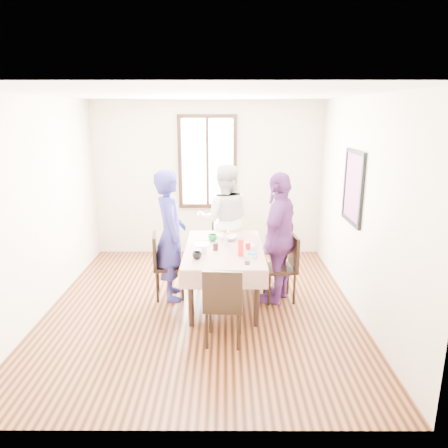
{
  "coord_description": "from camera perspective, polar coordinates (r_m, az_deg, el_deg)",
  "views": [
    {
      "loc": [
        0.31,
        -5.1,
        2.51
      ],
      "look_at": [
        0.29,
        0.13,
        1.1
      ],
      "focal_mm": 33.69,
      "sensor_mm": 36.0,
      "label": 1
    }
  ],
  "objects": [
    {
      "name": "mug_black",
      "position": [
        5.14,
        -3.69,
        -4.29
      ],
      "size": [
        0.15,
        0.15,
        0.09
      ],
      "primitive_type": "imported",
      "rotation": [
        0.0,
        0.0,
        0.41
      ],
      "color": "black",
      "rests_on": "tablecloth"
    },
    {
      "name": "juice_carton",
      "position": [
        5.24,
        2.3,
        -3.21
      ],
      "size": [
        0.07,
        0.07,
        0.21
      ],
      "primitive_type": "cube",
      "color": "red",
      "rests_on": "tablecloth"
    },
    {
      "name": "art_poster",
      "position": [
        5.74,
        17.16,
        4.78
      ],
      "size": [
        0.04,
        0.76,
        0.96
      ],
      "primitive_type": "cube",
      "color": "red",
      "rests_on": "right_wall"
    },
    {
      "name": "person_right",
      "position": [
        5.62,
        7.49,
        -1.9
      ],
      "size": [
        0.82,
        1.12,
        1.76
      ],
      "primitive_type": "imported",
      "rotation": [
        0.0,
        0.0,
        -2.0
      ],
      "color": "#652F77",
      "rests_on": "ground"
    },
    {
      "name": "chair_left",
      "position": [
        5.85,
        -7.41,
        -5.62
      ],
      "size": [
        0.47,
        0.47,
        0.91
      ],
      "primitive_type": "cube",
      "rotation": [
        0.0,
        0.0,
        -1.44
      ],
      "color": "black",
      "rests_on": "ground"
    },
    {
      "name": "flower_vase",
      "position": [
        5.61,
        0.2,
        -2.41
      ],
      "size": [
        0.06,
        0.06,
        0.12
      ],
      "primitive_type": "cylinder",
      "color": "silver",
      "rests_on": "tablecloth"
    },
    {
      "name": "drinking_glass",
      "position": [
        5.34,
        -2.78,
        -3.42
      ],
      "size": [
        0.07,
        0.07,
        0.11
      ],
      "primitive_type": "cylinder",
      "color": "silver",
      "rests_on": "tablecloth"
    },
    {
      "name": "dining_table",
      "position": [
        5.69,
        0.0,
        -6.93
      ],
      "size": [
        0.9,
        1.52,
        0.75
      ],
      "primitive_type": "cube",
      "color": "black",
      "rests_on": "ground"
    },
    {
      "name": "tablecloth",
      "position": [
        5.56,
        0.0,
        -3.29
      ],
      "size": [
        1.02,
        1.64,
        0.01
      ],
      "primitive_type": "cube",
      "color": "#560F07",
      "rests_on": "dining_table"
    },
    {
      "name": "back_wall",
      "position": [
        7.45,
        -2.22,
        6.11
      ],
      "size": [
        4.0,
        0.0,
        4.0
      ],
      "primitive_type": "plane",
      "rotation": [
        1.57,
        0.0,
        0.0
      ],
      "color": "beige",
      "rests_on": "ground"
    },
    {
      "name": "right_wall",
      "position": [
        5.5,
        18.08,
        2.16
      ],
      "size": [
        0.0,
        4.5,
        4.5
      ],
      "primitive_type": "plane",
      "rotation": [
        1.57,
        0.0,
        -1.57
      ],
      "color": "beige",
      "rests_on": "ground"
    },
    {
      "name": "window_frame",
      "position": [
        7.39,
        -2.25,
        8.38
      ],
      "size": [
        1.02,
        0.06,
        1.62
      ],
      "primitive_type": "cube",
      "color": "black",
      "rests_on": "back_wall"
    },
    {
      "name": "ground",
      "position": [
        5.7,
        -3.01,
        -11.08
      ],
      "size": [
        4.5,
        4.5,
        0.0
      ],
      "primitive_type": "plane",
      "color": "black",
      "rests_on": "ground"
    },
    {
      "name": "person_left",
      "position": [
        5.71,
        -7.36,
        -1.55
      ],
      "size": [
        0.56,
        0.73,
        1.78
      ],
      "primitive_type": "imported",
      "rotation": [
        0.0,
        0.0,
        1.8
      ],
      "color": "navy",
      "rests_on": "ground"
    },
    {
      "name": "mug_green",
      "position": [
        5.83,
        -1.56,
        -1.88
      ],
      "size": [
        0.16,
        0.16,
        0.09
      ],
      "primitive_type": "imported",
      "rotation": [
        0.0,
        0.0,
        -0.42
      ],
      "color": "#0C7226",
      "rests_on": "tablecloth"
    },
    {
      "name": "serving_bowl",
      "position": [
        5.9,
        0.67,
        -1.86
      ],
      "size": [
        0.3,
        0.3,
        0.06
      ],
      "primitive_type": "imported",
      "rotation": [
        0.0,
        0.0,
        -0.29
      ],
      "color": "white",
      "rests_on": "tablecloth"
    },
    {
      "name": "plate_left",
      "position": [
        5.68,
        -2.98,
        -2.8
      ],
      "size": [
        0.2,
        0.2,
        0.01
      ],
      "primitive_type": "cylinder",
      "color": "white",
      "rests_on": "tablecloth"
    },
    {
      "name": "flower_bunch",
      "position": [
        5.58,
        0.2,
        -1.31
      ],
      "size": [
        0.09,
        0.09,
        0.1
      ],
      "primitive_type": null,
      "color": "yellow",
      "rests_on": "flower_vase"
    },
    {
      "name": "person_far",
      "position": [
        6.51,
        0.03,
        0.53
      ],
      "size": [
        0.86,
        0.67,
        1.75
      ],
      "primitive_type": "imported",
      "rotation": [
        0.0,
        0.0,
        3.15
      ],
      "color": "silver",
      "rests_on": "ground"
    },
    {
      "name": "plate_far",
      "position": [
        6.1,
        -0.23,
        -1.51
      ],
      "size": [
        0.2,
        0.2,
        0.01
      ],
      "primitive_type": "cylinder",
      "color": "white",
      "rests_on": "tablecloth"
    },
    {
      "name": "chair_near",
      "position": [
        4.71,
        -0.03,
        -10.79
      ],
      "size": [
        0.45,
        0.45,
        0.91
      ],
      "primitive_type": "cube",
      "rotation": [
        0.0,
        0.0,
        -0.08
      ],
      "color": "black",
      "rests_on": "ground"
    },
    {
      "name": "jam_jar",
      "position": [
        5.45,
        -1.15,
        -3.12
      ],
      "size": [
        0.07,
        0.07,
        0.09
      ],
      "primitive_type": "cylinder",
      "color": "black",
      "rests_on": "tablecloth"
    },
    {
      "name": "plate_right",
      "position": [
        5.65,
        3.26,
        -2.88
      ],
      "size": [
        0.2,
        0.2,
        0.01
      ],
      "primitive_type": "cylinder",
      "color": "white",
      "rests_on": "tablecloth"
    },
    {
      "name": "butter_tub",
      "position": [
        5.2,
        3.84,
        -4.27
      ],
      "size": [
        0.11,
        0.11,
        0.06
      ],
      "primitive_type": "cylinder",
      "color": "white",
      "rests_on": "tablecloth"
    },
    {
      "name": "chair_far",
      "position": [
        6.65,
        0.03,
        -2.92
      ],
      "size": [
        0.44,
        0.44,
        0.91
      ],
      "primitive_type": "cube",
      "rotation": [
        0.0,
        0.0,
        3.09
      ],
      "color": "black",
      "rests_on": "ground"
    },
    {
      "name": "smartphone",
      "position": [
        5.01,
        3.17,
        -5.29
      ],
      "size": [
        0.06,
        0.12,
        0.01
      ],
      "primitive_type": "cube",
      "color": "black",
      "rests_on": "tablecloth"
    },
    {
      "name": "butter_lid",
      "position": [
        5.18,
        3.84,
        -3.91
      ],
      "size": [
        0.12,
        0.12,
        0.01
      ],
      "primitive_type": "cylinder",
      "color": "blue",
      "rests_on": "butter_tub"
    },
    {
      "name": "window_pane",
      "position": [
        7.4,
        -2.25,
        8.39
      ],
      "size": [
        0.9,
        0.02,
        1.5
      ],
      "primitive_type": "cube",
      "color": "white",
      "rests_on": "back_wall"
    },
    {
      "name": "mug_flag",
      "position": [
        5.48,
        3.28,
        -3.1
      ],
      "size": [
        0.11,
        0.11,
        0.08
      ],
      "primitive_type": "imported",
      "rotation": [
        0.0,
        0.0,
        0.49
      ],
      "color": "red",
      "rests_on": "tablecloth"
    },
    {
      "name": "chair_right",
      "position": [
        5.76,
        7.54,
        -5.96
      ],
      "size": [
        0.46,
        0.46,
        0.91
      ],
      "primitive_type": "cube",
      "rotation": [
        0.0,
        0.0,
        1.67
      ],
      "color": "black",
      "rests_on": "ground"
    }
  ]
}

